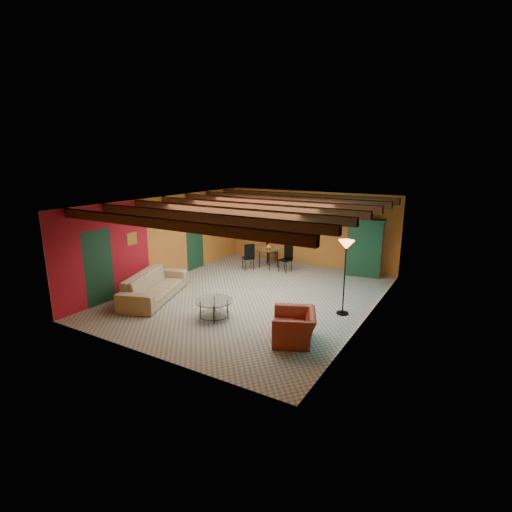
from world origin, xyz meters
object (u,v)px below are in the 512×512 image
Objects in this scene: floor_lamp at (344,278)px; sofa at (154,286)px; armchair at (294,327)px; vase at (269,239)px; dining_table at (269,255)px; potted_plant at (368,214)px; armoire at (366,248)px; coffee_table at (214,309)px.

sofa is at bearing -161.75° from floor_lamp.
floor_lamp reaches higher than armchair.
armchair is 5.84m from vase.
dining_table is (-3.26, 4.78, 0.15)m from armchair.
vase is at bearing -165.01° from potted_plant.
potted_plant reaches higher than armoire.
floor_lamp reaches higher than vase.
coffee_table is 6.23m from potted_plant.
vase is (-3.23, -0.87, 0.13)m from armoire.
potted_plant is at bearing 97.06° from floor_lamp.
floor_lamp is at bearing 143.61° from armchair.
potted_plant reaches higher than armchair.
armchair is at bearing -55.72° from vase.
floor_lamp is at bearing -36.92° from vase.
armoire reaches higher than armchair.
armchair is 2.24m from coffee_table.
coffee_table is at bearing -144.44° from floor_lamp.
armoire is (3.23, 0.87, 0.44)m from dining_table.
potted_plant is (3.23, 0.87, 1.60)m from dining_table.
potted_plant is (2.20, 5.53, 1.85)m from coffee_table.
coffee_table is 5.99m from armoire.
dining_table is at bearing -170.30° from armchair.
coffee_table is 4.78m from dining_table.
armoire reaches higher than sofa.
dining_table is 3.38m from armoire.
vase is (-1.03, 4.67, 0.82)m from coffee_table.
armoire is at bearing 0.00° from potted_plant.
potted_plant reaches higher than vase.
vase is at bearing -35.72° from sofa.
coffee_table is 4.85m from vase.
dining_table is at bearing -174.62° from armoire.
sofa reaches higher than armchair.
coffee_table is 5.26× the size of vase.
dining_table is at bearing 143.08° from floor_lamp.
armchair is 0.56× the size of dining_table.
potted_plant is at bearing 68.27° from coffee_table.
dining_table is at bearing 0.00° from vase.
dining_table reaches higher than armchair.
floor_lamp is 4.15× the size of potted_plant.
floor_lamp reaches higher than dining_table.
vase reaches higher than dining_table.
dining_table is 4.02× the size of potted_plant.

